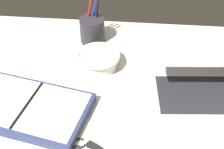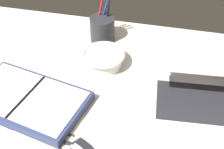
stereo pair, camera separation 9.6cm
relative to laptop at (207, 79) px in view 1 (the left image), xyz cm
name	(u,v)px [view 1 (the left image)]	position (x,y,z in cm)	size (l,w,h in cm)	color
desk_top	(103,112)	(-31.50, -11.02, -6.25)	(140.00, 100.00, 2.00)	beige
laptop	(207,79)	(0.00, 0.00, 0.00)	(37.36, 35.54, 14.86)	silver
bowl	(99,59)	(-35.17, 9.35, -2.31)	(15.10, 15.10, 5.25)	silver
pen_cup	(92,30)	(-39.43, 24.50, -0.33)	(9.34, 9.34, 16.72)	#28282D
planner	(28,108)	(-53.30, -14.00, -3.60)	(38.88, 27.89, 3.49)	navy
scissors	(83,148)	(-35.12, -25.65, -4.91)	(12.45, 6.33, 0.80)	#B7B7BC
usb_drive	(95,148)	(-31.91, -25.53, -4.75)	(7.01, 5.05, 1.00)	black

